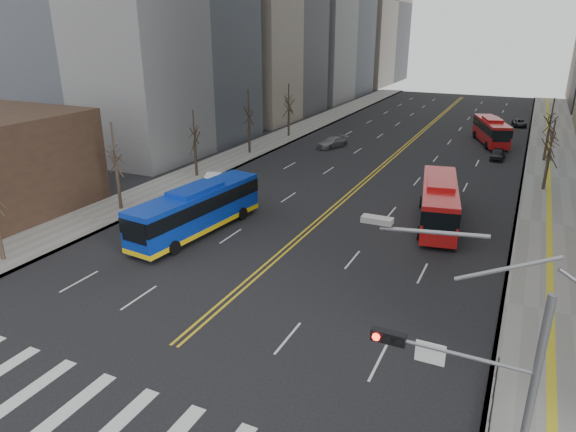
{
  "coord_description": "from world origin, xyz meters",
  "views": [
    {
      "loc": [
        13.99,
        -11.64,
        14.62
      ],
      "look_at": [
        1.43,
        14.93,
        3.61
      ],
      "focal_mm": 32.0,
      "sensor_mm": 36.0,
      "label": 1
    }
  ],
  "objects": [
    {
      "name": "street_trees",
      "position": [
        -7.18,
        34.55,
        4.87
      ],
      "size": [
        35.2,
        47.2,
        7.6
      ],
      "color": "#2D221B",
      "rests_on": "ground"
    },
    {
      "name": "car_white",
      "position": [
        -12.5,
        27.81,
        0.69
      ],
      "size": [
        2.52,
        4.4,
        1.37
      ],
      "primitive_type": "imported",
      "rotation": [
        0.0,
        0.0,
        0.27
      ],
      "color": "white",
      "rests_on": "ground"
    },
    {
      "name": "ground",
      "position": [
        0.0,
        0.0,
        0.0
      ],
      "size": [
        220.0,
        220.0,
        0.0
      ],
      "primitive_type": "plane",
      "color": "black"
    },
    {
      "name": "red_bus_far",
      "position": [
        9.56,
        59.21,
        1.86
      ],
      "size": [
        5.58,
        10.71,
        3.34
      ],
      "color": "red",
      "rests_on": "ground"
    },
    {
      "name": "car_silver",
      "position": [
        -8.24,
        48.43,
        0.65
      ],
      "size": [
        3.36,
        4.82,
        1.3
      ],
      "primitive_type": "imported",
      "rotation": [
        0.0,
        0.0,
        -0.39
      ],
      "color": "gray",
      "rests_on": "ground"
    },
    {
      "name": "blue_bus",
      "position": [
        -7.3,
        17.63,
        1.86
      ],
      "size": [
        3.84,
        12.38,
        3.54
      ],
      "color": "#0B30AF",
      "rests_on": "ground"
    },
    {
      "name": "crosswalk",
      "position": [
        0.0,
        0.0,
        0.01
      ],
      "size": [
        26.7,
        4.0,
        0.01
      ],
      "color": "silver",
      "rests_on": "ground"
    },
    {
      "name": "sidewalk_left",
      "position": [
        -16.5,
        45.0,
        0.07
      ],
      "size": [
        5.0,
        130.0,
        0.15
      ],
      "primitive_type": "cube",
      "color": "gray",
      "rests_on": "ground"
    },
    {
      "name": "car_dark_mid",
      "position": [
        11.14,
        50.87,
        0.63
      ],
      "size": [
        1.51,
        3.69,
        1.25
      ],
      "primitive_type": "imported",
      "rotation": [
        0.0,
        0.0,
        -0.01
      ],
      "color": "black",
      "rests_on": "ground"
    },
    {
      "name": "signal_mast",
      "position": [
        13.77,
        2.0,
        4.86
      ],
      "size": [
        5.37,
        0.37,
        9.39
      ],
      "color": "gray",
      "rests_on": "ground"
    },
    {
      "name": "car_dark_far",
      "position": [
        12.5,
        73.92,
        0.53
      ],
      "size": [
        2.45,
        4.09,
        1.06
      ],
      "primitive_type": "imported",
      "rotation": [
        0.0,
        0.0,
        0.19
      ],
      "color": "black",
      "rests_on": "ground"
    },
    {
      "name": "centerline",
      "position": [
        0.0,
        55.0,
        0.01
      ],
      "size": [
        0.55,
        100.0,
        0.01
      ],
      "color": "gold",
      "rests_on": "ground"
    },
    {
      "name": "sidewalk_right",
      "position": [
        17.5,
        45.0,
        0.07
      ],
      "size": [
        7.0,
        130.0,
        0.15
      ],
      "primitive_type": "cube",
      "color": "gray",
      "rests_on": "ground"
    },
    {
      "name": "red_bus_near",
      "position": [
        8.55,
        27.04,
        1.96
      ],
      "size": [
        4.51,
        11.35,
        3.51
      ],
      "color": "red",
      "rests_on": "ground"
    },
    {
      "name": "pedestrian_railing",
      "position": [
        14.3,
        6.0,
        0.82
      ],
      "size": [
        0.06,
        6.06,
        1.02
      ],
      "color": "black",
      "rests_on": "sidewalk_right"
    }
  ]
}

